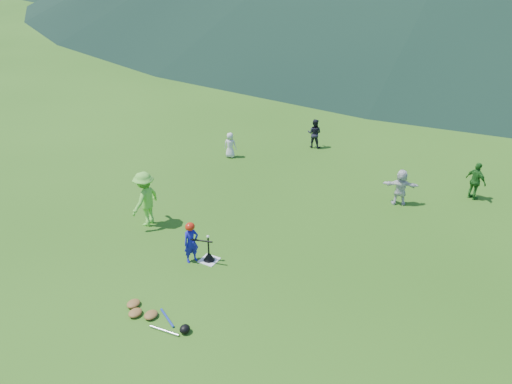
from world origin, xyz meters
The scene contains 13 objects.
ground centered at (0.00, 0.00, 0.00)m, with size 120.00×120.00×0.00m, color #285513.
home_plate centered at (0.00, 0.00, 0.01)m, with size 0.45×0.45×0.02m, color silver.
baseball centered at (0.00, 0.00, 0.74)m, with size 0.08×0.08×0.08m, color white.
batter_child centered at (-0.38, -0.22, 0.56)m, with size 0.41×0.27×1.11m, color #16199D.
adult_coach centered at (-2.63, 0.67, 0.83)m, with size 1.07×0.62×1.66m, color #68CB3B.
fielder_a centered at (-3.16, 6.11, 0.49)m, with size 0.48×0.31×0.98m, color silver.
fielder_b centered at (-0.78, 8.62, 0.59)m, with size 0.57×0.44×1.17m, color black.
fielder_c centered at (5.46, 7.06, 0.62)m, with size 0.73×0.30×1.25m, color #22661E.
fielder_d centered at (3.48, 5.53, 0.59)m, with size 1.10×0.35×1.18m, color silver.
batting_tee centered at (0.00, 0.00, 0.13)m, with size 0.30×0.30×0.68m.
batter_gear centered at (-0.36, -0.22, 1.01)m, with size 0.73×0.26×0.48m.
equipment_pile centered at (0.10, -2.46, 0.07)m, with size 1.80×0.60×0.19m.
outfield_fence centered at (0.00, 28.00, 0.70)m, with size 70.07×0.08×1.33m.
Camera 1 is at (6.37, -8.80, 7.55)m, focal length 35.00 mm.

